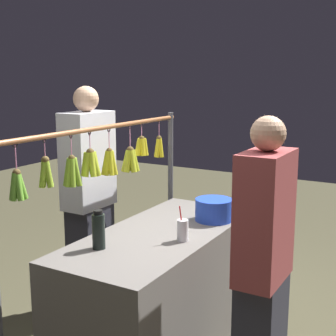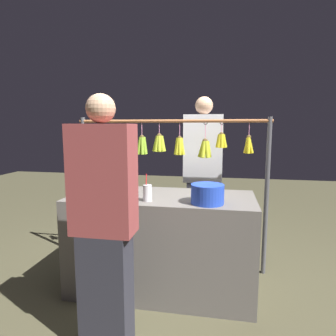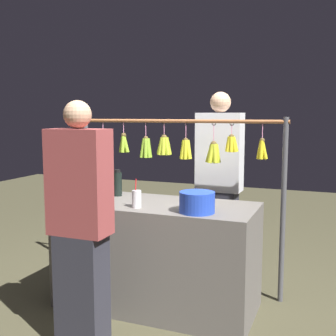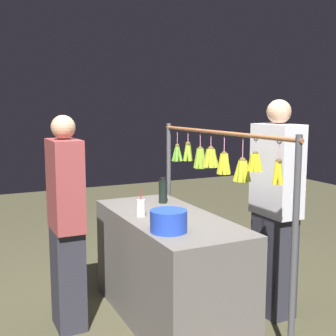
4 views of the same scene
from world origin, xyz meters
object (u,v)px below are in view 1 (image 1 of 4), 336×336
(water_bottle, at_px, (99,230))
(blue_bucket, at_px, (214,210))
(customer_person, at_px, (263,274))
(drink_cup, at_px, (183,230))
(vendor_person, at_px, (89,202))

(water_bottle, bearing_deg, blue_bucket, 157.36)
(customer_person, bearing_deg, drink_cup, -104.11)
(blue_bucket, bearing_deg, vendor_person, -84.15)
(blue_bucket, distance_m, vendor_person, 1.03)
(water_bottle, relative_size, blue_bucket, 0.89)
(water_bottle, distance_m, drink_cup, 0.51)
(blue_bucket, relative_size, vendor_person, 0.15)
(blue_bucket, bearing_deg, customer_person, 42.56)
(water_bottle, relative_size, drink_cup, 1.05)
(blue_bucket, distance_m, drink_cup, 0.48)
(drink_cup, relative_size, customer_person, 0.13)
(water_bottle, distance_m, blue_bucket, 0.92)
(vendor_person, relative_size, customer_person, 1.07)
(vendor_person, height_order, customer_person, vendor_person)
(blue_bucket, relative_size, customer_person, 0.16)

